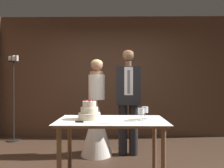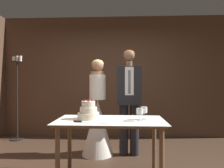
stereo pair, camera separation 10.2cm
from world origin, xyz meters
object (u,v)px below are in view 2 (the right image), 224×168
at_px(wine_glass_near, 140,112).
at_px(candle_stand, 17,98).
at_px(cake_knife, 84,122).
at_px(groom, 129,97).
at_px(wine_glass_middle, 144,110).
at_px(cake_table, 110,127).
at_px(tiered_cake, 88,112).
at_px(bride, 98,119).

relative_size(wine_glass_near, candle_stand, 0.09).
bearing_deg(cake_knife, groom, 74.06).
relative_size(wine_glass_middle, groom, 0.09).
xyz_separation_m(cake_table, groom, (0.27, 0.88, 0.32)).
bearing_deg(wine_glass_near, cake_knife, -168.39).
bearing_deg(candle_stand, wine_glass_near, -34.83).
bearing_deg(wine_glass_middle, candle_stand, 147.72).
height_order(cake_knife, wine_glass_middle, wine_glass_middle).
xyz_separation_m(cake_knife, candle_stand, (-1.81, 1.86, 0.14)).
relative_size(cake_knife, groom, 0.24).
bearing_deg(wine_glass_middle, cake_table, -172.57).
distance_m(tiered_cake, groom, 1.01).
relative_size(cake_table, wine_glass_near, 8.76).
distance_m(cake_table, tiered_cake, 0.35).
relative_size(cake_knife, wine_glass_middle, 2.62).
height_order(cake_table, tiered_cake, tiered_cake).
bearing_deg(tiered_cake, bride, 88.78).
bearing_deg(wine_glass_middle, tiered_cake, -178.70).
distance_m(wine_glass_near, wine_glass_middle, 0.13).
height_order(tiered_cake, groom, groom).
xyz_separation_m(bride, groom, (0.54, -0.00, 0.39)).
xyz_separation_m(tiered_cake, candle_stand, (-1.82, 1.63, 0.05)).
xyz_separation_m(cake_table, wine_glass_middle, (0.43, 0.06, 0.21)).
relative_size(cake_table, cake_knife, 3.24).
relative_size(wine_glass_middle, bride, 0.10).
bearing_deg(tiered_cake, candle_stand, 138.31).
bearing_deg(cake_knife, bride, 100.38).
xyz_separation_m(cake_table, candle_stand, (-2.11, 1.67, 0.24)).
xyz_separation_m(wine_glass_near, bride, (-0.64, 0.94, -0.27)).
bearing_deg(groom, candle_stand, 161.70).
xyz_separation_m(wine_glass_near, candle_stand, (-2.48, 1.73, 0.04)).
relative_size(tiered_cake, bride, 0.17).
bearing_deg(wine_glass_near, groom, 95.96).
bearing_deg(wine_glass_middle, cake_knife, -160.92).
xyz_separation_m(tiered_cake, cake_knife, (-0.01, -0.24, -0.09)).
bearing_deg(tiered_cake, cake_table, -7.98).
distance_m(cake_table, wine_glass_near, 0.43).
bearing_deg(cake_table, candle_stand, 141.75).
bearing_deg(bride, wine_glass_near, -55.81).
relative_size(tiered_cake, cake_knife, 0.67).
xyz_separation_m(wine_glass_near, groom, (-0.10, 0.94, 0.11)).
xyz_separation_m(cake_table, bride, (-0.27, 0.88, -0.06)).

